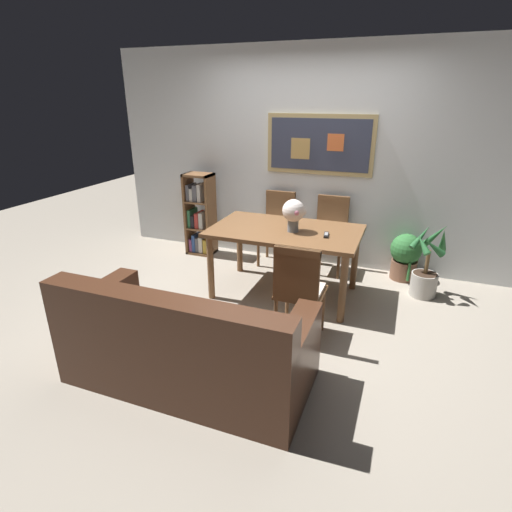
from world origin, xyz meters
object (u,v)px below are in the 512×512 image
Objects in this scene: dining_chair_near_right at (299,286)px; tv_remote at (326,235)px; dining_table at (285,237)px; bookshelf at (200,218)px; potted_ivy at (405,256)px; dining_chair_far_left at (278,222)px; flower_vase at (294,212)px; potted_palm at (426,271)px; leather_couch at (185,347)px; dining_chair_far_right at (330,228)px.

dining_chair_near_right is 0.81m from tv_remote.
bookshelf is at bearing 151.80° from dining_table.
dining_table is 1.53m from potted_ivy.
flower_vase reaches higher than dining_chair_far_left.
dining_table is 1.63m from bookshelf.
flower_vase reaches higher than potted_ivy.
dining_chair_far_left is 1.12× the size of potted_palm.
bookshelf reaches higher than potted_ivy.
dining_chair_near_right is at bearing -128.03° from potted_palm.
bookshelf is (-1.82, 1.62, -0.04)m from dining_chair_near_right.
potted_palm is 1.57m from flower_vase.
leather_couch is at bearing -119.57° from potted_ivy.
dining_table is at bearing -161.18° from potted_palm.
dining_chair_far_left is at bearing 92.61° from leather_couch.
dining_chair_far_left is at bearing 113.57° from dining_chair_near_right.
bookshelf is 1.34× the size of potted_palm.
potted_palm is 2.45× the size of flower_vase.
dining_chair_near_right reaches higher than leather_couch.
dining_chair_far_left reaches higher than potted_ivy.
dining_chair_near_right reaches higher than dining_table.
bookshelf reaches higher than leather_couch.
potted_ivy is at bearing 2.15° from dining_chair_far_right.
leather_couch is 2.74m from potted_palm.
potted_ivy is at bearing 50.68° from tv_remote.
dining_chair_far_left is 1.08m from flower_vase.
dining_table is 2.68× the size of potted_ivy.
flower_vase reaches higher than dining_table.
potted_palm is (1.67, 2.17, -0.02)m from leather_couch.
dining_chair_far_right is 1.00× the size of dining_chair_far_left.
flower_vase is at bearing 176.40° from tv_remote.
potted_ivy is (0.89, 0.03, -0.25)m from dining_chair_far_right.
potted_palm reaches higher than potted_ivy.
dining_chair_far_right is 0.94m from tv_remote.
dining_table is 0.46m from tv_remote.
potted_ivy is (0.82, 1.72, -0.25)m from dining_chair_near_right.
dining_chair_far_right is at bearing 162.52° from potted_palm.
leather_couch is 1.65× the size of bookshelf.
dining_chair_far_right is at bearing 92.32° from dining_chair_near_right.
bookshelf is at bearing -175.68° from dining_chair_far_left.
leather_couch is at bearing -64.09° from bookshelf.
dining_chair_far_left is at bearing 178.91° from dining_chair_far_right.
potted_palm is at bearing 29.21° from tv_remote.
leather_couch is at bearing -87.39° from dining_chair_far_left.
dining_chair_far_left is at bearing 168.50° from potted_palm.
bookshelf is at bearing 155.99° from tv_remote.
potted_ivy is at bearing 2.21° from bookshelf.
bookshelf is 1.90× the size of potted_ivy.
dining_chair_near_right is 1.00× the size of dining_chair_far_right.
tv_remote is (0.68, 1.62, 0.44)m from leather_couch.
dining_table is at bearing -144.19° from potted_ivy.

